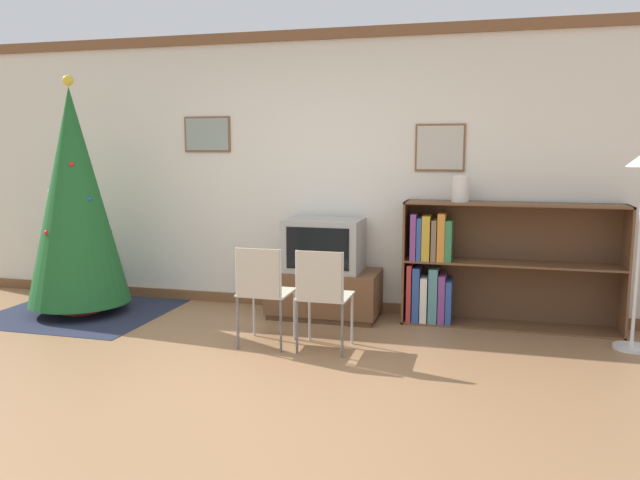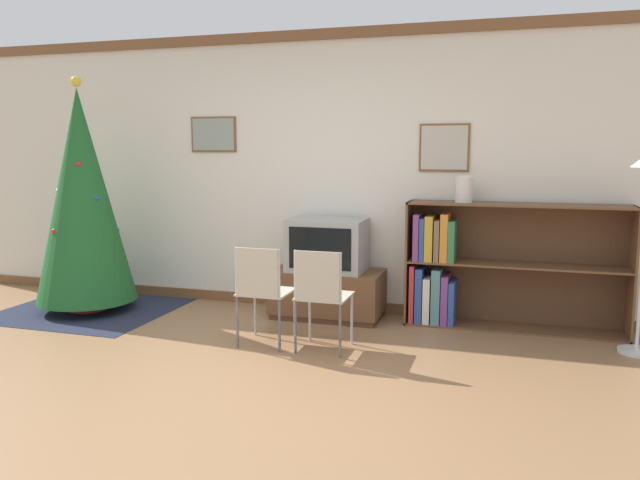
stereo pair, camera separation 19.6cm
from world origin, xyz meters
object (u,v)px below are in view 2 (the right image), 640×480
object	(u,v)px
tv_console	(327,293)
folding_chair_left	(262,289)
folding_chair_right	(321,293)
christmas_tree	(82,197)
television	(327,245)
bookshelf	(474,269)
vase	(464,189)

from	to	relation	value
tv_console	folding_chair_left	xyz separation A→B (m)	(-0.25, -1.01, 0.25)
folding_chair_left	folding_chair_right	world-z (taller)	same
christmas_tree	tv_console	size ratio (longest dim) A/B	2.17
tv_console	folding_chair_right	size ratio (longest dim) A/B	1.26
television	bookshelf	xyz separation A→B (m)	(1.33, 0.11, -0.17)
folding_chair_left	folding_chair_right	distance (m)	0.49
television	folding_chair_left	bearing A→B (deg)	-103.74
folding_chair_left	bookshelf	distance (m)	1.94
christmas_tree	vase	bearing A→B (deg)	9.13
christmas_tree	tv_console	bearing A→B (deg)	11.31
christmas_tree	folding_chair_left	bearing A→B (deg)	-14.62
tv_console	bookshelf	size ratio (longest dim) A/B	0.55
television	vase	xyz separation A→B (m)	(1.22, 0.11, 0.54)
folding_chair_right	bookshelf	distance (m)	1.56
christmas_tree	tv_console	distance (m)	2.54
bookshelf	television	bearing A→B (deg)	-175.29
folding_chair_right	christmas_tree	bearing A→B (deg)	168.08
tv_console	folding_chair_left	size ratio (longest dim) A/B	1.26
bookshelf	vase	bearing A→B (deg)	-178.82
christmas_tree	vase	distance (m)	3.60
folding_chair_left	bookshelf	bearing A→B (deg)	35.23
vase	folding_chair_right	bearing A→B (deg)	-131.25
christmas_tree	bookshelf	xyz separation A→B (m)	(3.66, 0.57, -0.60)
christmas_tree	folding_chair_left	xyz separation A→B (m)	(2.08, -0.54, -0.65)
television	folding_chair_right	world-z (taller)	television
tv_console	television	xyz separation A→B (m)	(0.00, -0.00, 0.47)
tv_console	bookshelf	distance (m)	1.37
folding_chair_right	bookshelf	world-z (taller)	bookshelf
bookshelf	vase	distance (m)	0.72
folding_chair_left	folding_chair_right	bearing A→B (deg)	0.00
christmas_tree	folding_chair_left	distance (m)	2.25
christmas_tree	television	distance (m)	2.41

